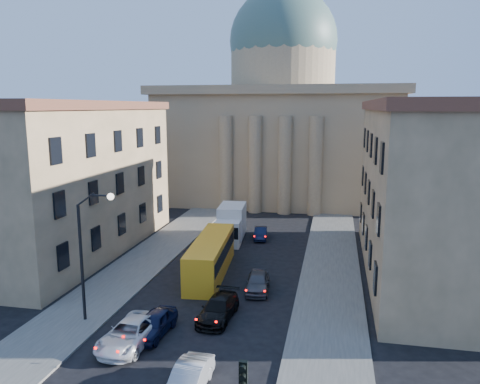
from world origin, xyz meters
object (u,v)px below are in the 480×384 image
object	(u,v)px
city_bus	(211,255)
street_lamp	(88,246)
car_left_near	(154,324)
car_right_near	(189,379)
box_truck	(231,224)

from	to	relation	value
city_bus	street_lamp	bearing A→B (deg)	-122.07
street_lamp	car_left_near	xyz separation A→B (m)	(4.73, -0.83, -4.55)
street_lamp	car_right_near	xyz separation A→B (m)	(8.71, -6.19, -4.58)
car_right_near	box_truck	bearing A→B (deg)	100.41
street_lamp	box_truck	world-z (taller)	street_lamp
car_left_near	city_bus	distance (m)	11.27
city_bus	box_truck	distance (m)	10.54
street_lamp	box_truck	xyz separation A→B (m)	(4.78, 20.90, -3.56)
street_lamp	car_right_near	size ratio (longest dim) A/B	2.05
car_right_near	box_truck	xyz separation A→B (m)	(-3.94, 27.09, 1.02)
street_lamp	car_left_near	bearing A→B (deg)	-9.99
box_truck	car_left_near	bearing A→B (deg)	-94.88
city_bus	box_truck	xyz separation A→B (m)	(-0.61, 10.52, 0.06)
street_lamp	car_right_near	distance (m)	11.63
car_right_near	street_lamp	bearing A→B (deg)	146.73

